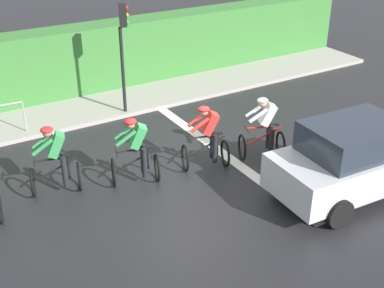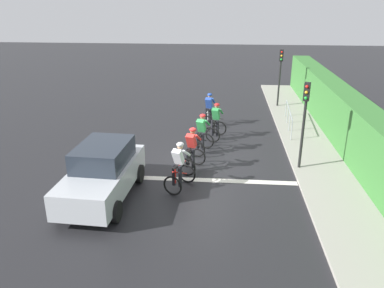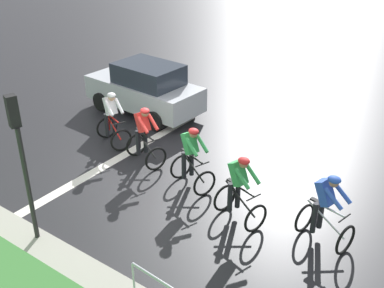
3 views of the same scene
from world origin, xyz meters
TOP-DOWN VIEW (x-y plane):
  - ground_plane at (0.00, 0.00)m, footprint 80.00×80.00m
  - road_marking_stop_line at (0.00, -1.23)m, footprint 7.00×0.30m
  - cyclist_lead at (0.15, 4.87)m, footprint 0.89×1.20m
  - cyclist_second at (0.54, 3.02)m, footprint 0.95×1.23m
  - cyclist_mid at (-0.01, 1.31)m, footprint 0.99×1.24m
  - cyclist_fourth at (-0.26, -0.47)m, footprint 0.97×1.23m
  - cyclist_trailing at (-0.55, -1.98)m, footprint 1.03×1.25m
  - car_silver at (-2.91, -2.72)m, footprint 2.06×4.19m
  - traffic_light_near_crossing at (3.72, -0.14)m, footprint 0.25×0.30m

SIDE VIEW (x-z plane):
  - ground_plane at x=0.00m, z-range 0.00..0.00m
  - road_marking_stop_line at x=0.00m, z-range 0.00..0.01m
  - cyclist_lead at x=0.15m, z-range -0.03..1.63m
  - cyclist_second at x=0.54m, z-range -0.03..1.63m
  - cyclist_mid at x=-0.01m, z-range -0.03..1.63m
  - cyclist_fourth at x=-0.26m, z-range -0.03..1.63m
  - cyclist_trailing at x=-0.55m, z-range -0.03..1.63m
  - car_silver at x=-2.91m, z-range -0.01..1.75m
  - traffic_light_near_crossing at x=3.72m, z-range 0.55..3.89m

